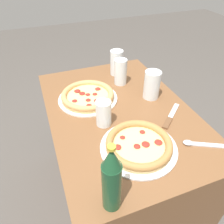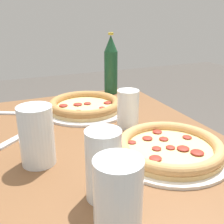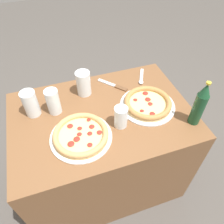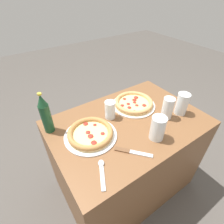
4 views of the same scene
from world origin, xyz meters
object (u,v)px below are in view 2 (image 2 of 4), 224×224
at_px(knife, 26,133).
at_px(spoon, 18,113).
at_px(pizza_margherita, 85,106).
at_px(glass_water, 128,110).
at_px(glass_lemonade, 118,205).
at_px(glass_cola, 103,168).
at_px(beer_bottle, 111,65).
at_px(glass_mango_juice, 37,139).
at_px(pizza_pepperoni, 170,148).

bearing_deg(knife, spoon, 1.36).
bearing_deg(knife, pizza_margherita, -61.69).
distance_m(glass_water, knife, 0.32).
bearing_deg(glass_lemonade, pizza_margherita, -13.46).
relative_size(pizza_margherita, glass_cola, 2.11).
distance_m(beer_bottle, knife, 0.53).
xyz_separation_m(glass_mango_juice, glass_lemonade, (-0.30, -0.08, 0.00)).
bearing_deg(beer_bottle, knife, 126.51).
relative_size(knife, spoon, 1.08).
relative_size(glass_water, glass_lemonade, 0.81).
bearing_deg(pizza_pepperoni, spoon, 34.95).
bearing_deg(glass_water, pizza_pepperoni, -175.94).
bearing_deg(spoon, glass_cola, -169.19).
bearing_deg(pizza_pepperoni, beer_bottle, -8.35).
distance_m(glass_mango_juice, knife, 0.20).
xyz_separation_m(pizza_pepperoni, glass_water, (0.21, 0.02, 0.04)).
relative_size(glass_mango_juice, spoon, 0.94).
bearing_deg(pizza_pepperoni, glass_mango_juice, 73.31).
bearing_deg(spoon, pizza_margherita, -105.88).
height_order(pizza_margherita, glass_water, glass_water).
height_order(pizza_pepperoni, spoon, pizza_pepperoni).
distance_m(glass_mango_juice, spoon, 0.38).
xyz_separation_m(pizza_pepperoni, glass_cola, (-0.09, 0.22, 0.05)).
bearing_deg(spoon, beer_bottle, -74.53).
bearing_deg(glass_lemonade, pizza_pepperoni, -49.62).
xyz_separation_m(pizza_pepperoni, beer_bottle, (0.59, -0.09, 0.11)).
distance_m(pizza_pepperoni, beer_bottle, 0.60).
distance_m(glass_mango_juice, beer_bottle, 0.64).
xyz_separation_m(pizza_pepperoni, glass_mango_juice, (0.10, 0.32, 0.05)).
relative_size(glass_lemonade, spoon, 0.95).
distance_m(glass_cola, knife, 0.40).
height_order(pizza_pepperoni, glass_cola, glass_cola).
height_order(glass_lemonade, spoon, glass_lemonade).
height_order(glass_mango_juice, knife, glass_mango_juice).
xyz_separation_m(glass_mango_juice, knife, (0.19, 0.01, -0.06)).
bearing_deg(knife, glass_water, -102.46).
height_order(beer_bottle, knife, beer_bottle).
bearing_deg(pizza_pepperoni, pizza_margherita, 13.41).
bearing_deg(knife, beer_bottle, -53.49).
relative_size(pizza_margherita, spoon, 1.96).
height_order(pizza_margherita, beer_bottle, beer_bottle).
bearing_deg(glass_water, spoon, 50.65).
relative_size(glass_cola, spoon, 0.93).
distance_m(glass_mango_juice, glass_water, 0.33).
xyz_separation_m(glass_water, glass_lemonade, (-0.42, 0.23, 0.01)).
xyz_separation_m(glass_water, spoon, (0.26, 0.32, -0.05)).
bearing_deg(glass_water, beer_bottle, -15.21).
xyz_separation_m(glass_cola, spoon, (0.57, 0.11, -0.06)).
bearing_deg(glass_cola, glass_mango_juice, 27.20).
bearing_deg(pizza_margherita, glass_mango_juice, 144.39).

